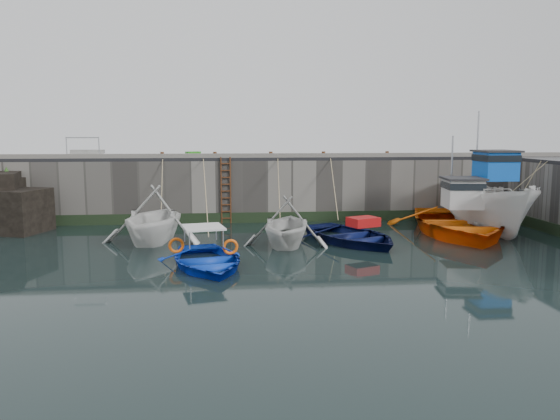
{
  "coord_description": "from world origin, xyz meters",
  "views": [
    {
      "loc": [
        -1.95,
        -16.29,
        4.33
      ],
      "look_at": [
        0.21,
        5.76,
        1.2
      ],
      "focal_mm": 35.0,
      "sensor_mm": 36.0,
      "label": 1
    }
  ],
  "objects": [
    {
      "name": "algae_back",
      "position": [
        0.0,
        9.96,
        0.25
      ],
      "size": [
        30.0,
        0.08,
        0.5
      ],
      "primitive_type": "cube",
      "color": "black",
      "rests_on": "ground"
    },
    {
      "name": "bollard_c",
      "position": [
        0.2,
        10.25,
        3.3
      ],
      "size": [
        0.18,
        0.18,
        0.28
      ],
      "primitive_type": "cylinder",
      "color": "#3F1E0F",
      "rests_on": "road_back"
    },
    {
      "name": "fish_crate",
      "position": [
        -3.6,
        11.2,
        3.29
      ],
      "size": [
        0.79,
        0.68,
        0.27
      ],
      "primitive_type": "cube",
      "rotation": [
        0.0,
        0.0,
        0.43
      ],
      "color": "#28941B",
      "rests_on": "road_back"
    },
    {
      "name": "railing",
      "position": [
        -8.75,
        11.25,
        3.36
      ],
      "size": [
        1.6,
        1.05,
        1.0
      ],
      "color": "#A5A8AD",
      "rests_on": "road_back"
    },
    {
      "name": "kerb_back",
      "position": [
        0.0,
        10.15,
        3.26
      ],
      "size": [
        30.0,
        0.3,
        0.2
      ],
      "primitive_type": "cube",
      "color": "slate",
      "rests_on": "road_back"
    },
    {
      "name": "boat_near_navy_rope",
      "position": [
        2.96,
        8.64,
        0.0
      ],
      "size": [
        0.04,
        3.76,
        3.1
      ],
      "primitive_type": null,
      "color": "tan",
      "rests_on": "ground"
    },
    {
      "name": "bollard_e",
      "position": [
        6.0,
        10.25,
        3.3
      ],
      "size": [
        0.18,
        0.18,
        0.28
      ],
      "primitive_type": "cylinder",
      "color": "#3F1E0F",
      "rests_on": "road_back"
    },
    {
      "name": "quay_back",
      "position": [
        0.0,
        12.5,
        1.5
      ],
      "size": [
        30.0,
        5.0,
        3.0
      ],
      "primitive_type": "cube",
      "color": "slate",
      "rests_on": "ground"
    },
    {
      "name": "bollard_b",
      "position": [
        -2.5,
        10.25,
        3.3
      ],
      "size": [
        0.18,
        0.18,
        0.28
      ],
      "primitive_type": "cylinder",
      "color": "#3F1E0F",
      "rests_on": "road_back"
    },
    {
      "name": "bollard_a",
      "position": [
        -5.0,
        10.25,
        3.3
      ],
      "size": [
        0.18,
        0.18,
        0.28
      ],
      "primitive_type": "cylinder",
      "color": "#3F1E0F",
      "rests_on": "road_back"
    },
    {
      "name": "boat_near_blue",
      "position": [
        -2.65,
        1.32,
        0.0
      ],
      "size": [
        4.08,
        5.08,
        0.93
      ],
      "primitive_type": "imported",
      "rotation": [
        0.0,
        0.0,
        0.21
      ],
      "color": "#0D38C8",
      "rests_on": "ground"
    },
    {
      "name": "ladder",
      "position": [
        -2.0,
        9.91,
        1.59
      ],
      "size": [
        0.51,
        0.08,
        3.2
      ],
      "color": "#3F1E0F",
      "rests_on": "ground"
    },
    {
      "name": "boat_near_blacktrim_rope",
      "position": [
        0.34,
        8.5,
        0.0
      ],
      "size": [
        0.04,
        3.96,
        3.1
      ],
      "primitive_type": null,
      "color": "tan",
      "rests_on": "ground"
    },
    {
      "name": "ground",
      "position": [
        0.0,
        0.0,
        0.0
      ],
      "size": [
        120.0,
        120.0,
        0.0
      ],
      "primitive_type": "plane",
      "color": "black",
      "rests_on": "ground"
    },
    {
      "name": "boat_near_blacktrim",
      "position": [
        0.34,
        4.51,
        0.0
      ],
      "size": [
        4.37,
        4.83,
        2.22
      ],
      "primitive_type": "imported",
      "rotation": [
        0.0,
        0.0,
        -0.19
      ],
      "color": "silver",
      "rests_on": "ground"
    },
    {
      "name": "road_back",
      "position": [
        0.0,
        12.5,
        3.08
      ],
      "size": [
        30.0,
        5.0,
        0.16
      ],
      "primitive_type": "cube",
      "color": "black",
      "rests_on": "quay_back"
    },
    {
      "name": "boat_near_white",
      "position": [
        -4.9,
        5.7,
        0.0
      ],
      "size": [
        4.93,
        5.48,
        2.57
      ],
      "primitive_type": "imported",
      "rotation": [
        0.0,
        0.0,
        -0.16
      ],
      "color": "white",
      "rests_on": "ground"
    },
    {
      "name": "boat_near_white_rope",
      "position": [
        -4.9,
        9.1,
        0.0
      ],
      "size": [
        0.04,
        3.16,
        3.1
      ],
      "primitive_type": null,
      "color": "tan",
      "rests_on": "ground"
    },
    {
      "name": "boat_near_blue_rope",
      "position": [
        -2.65,
        6.91,
        0.0
      ],
      "size": [
        0.04,
        6.7,
        3.1
      ],
      "primitive_type": null,
      "color": "tan",
      "rests_on": "ground"
    },
    {
      "name": "boat_far_white",
      "position": [
        9.5,
        6.59,
        1.12
      ],
      "size": [
        2.61,
        6.94,
        5.68
      ],
      "rotation": [
        0.0,
        0.0,
        0.0
      ],
      "color": "silver",
      "rests_on": "ground"
    },
    {
      "name": "boat_far_orange",
      "position": [
        7.94,
        6.11,
        0.51
      ],
      "size": [
        6.38,
        8.23,
        4.57
      ],
      "rotation": [
        0.0,
        0.0,
        -0.14
      ],
      "color": "#FF660D",
      "rests_on": "ground"
    },
    {
      "name": "boat_near_navy",
      "position": [
        2.96,
        4.78,
        0.0
      ],
      "size": [
        5.37,
        6.16,
        1.07
      ],
      "primitive_type": "imported",
      "rotation": [
        0.0,
        0.0,
        0.39
      ],
      "color": "#0A1344",
      "rests_on": "ground"
    },
    {
      "name": "bollard_d",
      "position": [
        2.8,
        10.25,
        3.3
      ],
      "size": [
        0.18,
        0.18,
        0.28
      ],
      "primitive_type": "cylinder",
      "color": "#3F1E0F",
      "rests_on": "road_back"
    }
  ]
}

